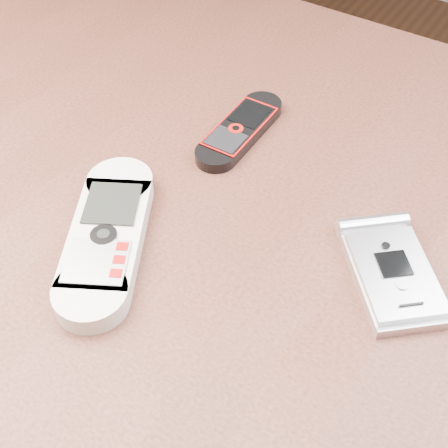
# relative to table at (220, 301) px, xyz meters

# --- Properties ---
(table) EXTENTS (1.20, 0.80, 0.75)m
(table) POSITION_rel_table_xyz_m (0.00, 0.00, 0.00)
(table) COLOR black
(table) RESTS_ON ground
(nokia_white) EXTENTS (0.14, 0.19, 0.02)m
(nokia_white) POSITION_rel_table_xyz_m (-0.07, -0.07, 0.12)
(nokia_white) COLOR beige
(nokia_white) RESTS_ON table
(nokia_black_red) EXTENTS (0.04, 0.13, 0.01)m
(nokia_black_red) POSITION_rel_table_xyz_m (-0.05, 0.12, 0.11)
(nokia_black_red) COLOR black
(nokia_black_red) RESTS_ON table
(motorola_razr) EXTENTS (0.12, 0.13, 0.02)m
(motorola_razr) POSITION_rel_table_xyz_m (0.15, 0.03, 0.11)
(motorola_razr) COLOR silver
(motorola_razr) RESTS_ON table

